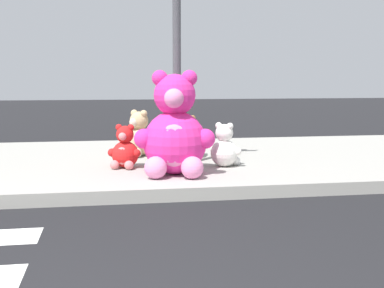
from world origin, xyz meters
name	(u,v)px	position (x,y,z in m)	size (l,w,h in m)	color
sidewalk	(103,164)	(0.00, 5.20, 0.07)	(28.00, 4.40, 0.15)	#9E9B93
sign_pole	(177,38)	(1.00, 4.40, 1.85)	(0.56, 0.11, 3.20)	#4C4C51
plush_pink_large	(175,133)	(0.89, 3.81, 0.66)	(0.97, 0.89, 1.28)	#F22D93
plush_brown	(188,141)	(1.26, 5.11, 0.40)	(0.45, 0.45, 0.63)	olive
plush_red	(125,151)	(0.30, 4.37, 0.38)	(0.43, 0.41, 0.58)	red
plush_white	(225,149)	(1.63, 4.27, 0.39)	(0.42, 0.43, 0.59)	white
plush_tan	(138,138)	(0.54, 5.39, 0.43)	(0.50, 0.50, 0.70)	tan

